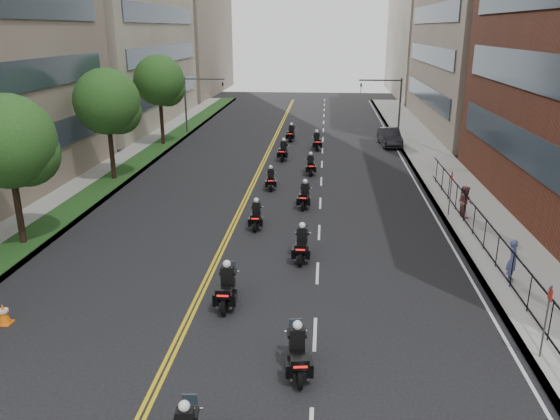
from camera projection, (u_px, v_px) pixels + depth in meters
The scene contains 24 objects.
sidewalk_right at pixel (450, 183), 37.18m from camera, with size 4.00×90.00×0.15m, color gray.
sidewalk_left at pixel (109, 176), 39.06m from camera, with size 4.00×90.00×0.15m, color gray.
grass_strip at pixel (120, 175), 38.97m from camera, with size 2.00×90.00×0.04m, color #1B3E16.
building_right_far at pixel (448, 8), 82.43m from camera, with size 15.00×28.00×26.00m, color gray.
building_left_far at pixel (167, 9), 85.83m from camera, with size 16.00×28.00×26.00m, color #7C6C5B.
iron_fence at pixel (491, 242), 24.71m from camera, with size 0.05×28.00×1.50m.
street_trees at pixel (74, 119), 31.34m from camera, with size 4.40×38.40×7.98m.
traffic_signal_right at pixel (390, 98), 52.29m from camera, with size 4.09×0.20×5.60m.
traffic_signal_left at pixel (195, 97), 53.79m from camera, with size 4.09×0.20×5.60m.
motorcycle_1 at pixel (298, 354), 16.65m from camera, with size 0.72×2.35×1.74m.
motorcycle_2 at pixel (227, 288), 20.77m from camera, with size 0.57×2.45×1.80m.
motorcycle_3 at pixel (302, 245), 24.90m from camera, with size 0.55×2.39×1.76m.
motorcycle_4 at pixel (256, 216), 28.95m from camera, with size 0.54×2.19×1.62m.
motorcycle_5 at pixel (305, 196), 32.26m from camera, with size 0.60×2.28×1.68m.
motorcycle_6 at pixel (271, 180), 35.96m from camera, with size 0.59×2.13×1.57m.
motorcycle_7 at pixel (311, 165), 39.56m from camera, with size 0.60×2.21×1.63m.
motorcycle_8 at pixel (283, 151), 43.84m from camera, with size 0.60×2.41×1.77m.
motorcycle_9 at pixel (317, 142), 47.56m from camera, with size 0.65×2.36×1.74m.
motorcycle_10 at pixel (291, 134), 51.23m from camera, with size 0.64×2.32×1.71m.
parked_sedan at pixel (390, 137), 49.19m from camera, with size 1.64×4.69×1.55m, color black.
pedestrian_a at pixel (513, 260), 22.40m from camera, with size 0.66×0.43×1.82m, color #475082.
pedestrian_b at pixel (465, 202), 30.06m from camera, with size 0.85×0.66×1.75m, color brown.
pedestrian_c at pixel (463, 200), 30.71m from camera, with size 0.93×0.39×1.58m, color #42434A.
traffic_cone at pixel (4, 314), 19.54m from camera, with size 0.48×0.48×0.80m.
Camera 1 is at (3.36, -11.68, 10.13)m, focal length 35.00 mm.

